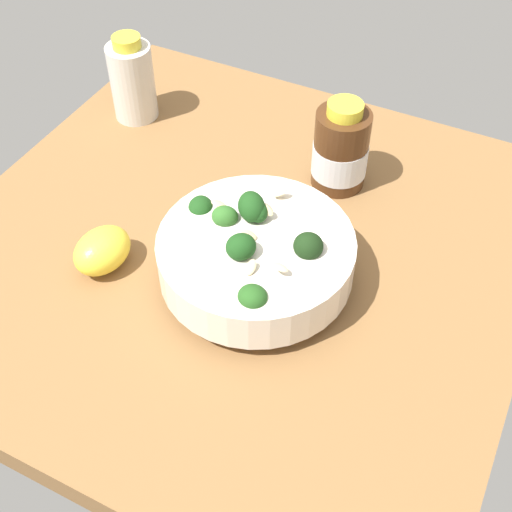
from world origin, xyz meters
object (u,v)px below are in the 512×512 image
object	(u,v)px
bowl_of_broccoli	(256,255)
lemon_wedge	(102,250)
bottle_short	(340,151)
bottle_tall	(132,80)

from	to	relation	value
bowl_of_broccoli	lemon_wedge	xyz separation A→B (cm)	(-16.58, -5.65, -1.75)
lemon_wedge	bowl_of_broccoli	bearing A→B (deg)	18.82
bowl_of_broccoli	bottle_short	distance (cm)	20.02
lemon_wedge	bottle_short	xyz separation A→B (cm)	(18.47, 25.56, 2.69)
bowl_of_broccoli	lemon_wedge	bearing A→B (deg)	-161.18
lemon_wedge	bottle_tall	size ratio (longest dim) A/B	0.58
bottle_tall	bowl_of_broccoli	bearing A→B (deg)	-35.10
bowl_of_broccoli	lemon_wedge	world-z (taller)	bowl_of_broccoli
lemon_wedge	bottle_short	bearing A→B (deg)	54.14
bottle_tall	lemon_wedge	bearing A→B (deg)	-63.86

